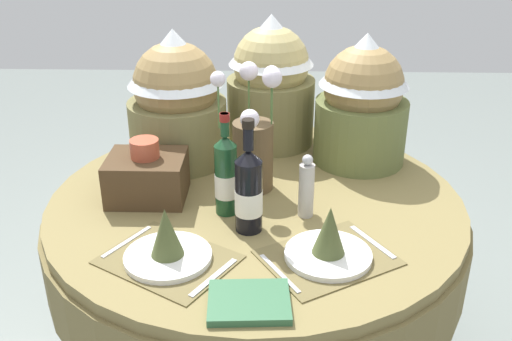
{
  "coord_description": "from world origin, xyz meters",
  "views": [
    {
      "loc": [
        0.05,
        -1.69,
        1.63
      ],
      "look_at": [
        0.0,
        0.03,
        0.8
      ],
      "focal_mm": 40.85,
      "sensor_mm": 36.0,
      "label": 1
    }
  ],
  "objects": [
    {
      "name": "book_on_table",
      "position": [
        0.0,
        -0.56,
        0.73
      ],
      "size": [
        0.21,
        0.17,
        0.02
      ],
      "primitive_type": "cube",
      "rotation": [
        0.0,
        0.0,
        0.06
      ],
      "color": "#336642",
      "rests_on": "dining_table"
    },
    {
      "name": "gift_tub_back_centre",
      "position": [
        0.04,
        0.47,
        0.99
      ],
      "size": [
        0.34,
        0.34,
        0.5
      ],
      "color": "olive",
      "rests_on": "dining_table"
    },
    {
      "name": "dining_table",
      "position": [
        0.0,
        0.0,
        0.57
      ],
      "size": [
        1.38,
        1.38,
        0.72
      ],
      "color": "olive",
      "rests_on": "ground"
    },
    {
      "name": "place_setting_right",
      "position": [
        0.21,
        -0.35,
        0.77
      ],
      "size": [
        0.43,
        0.4,
        0.16
      ],
      "color": "brown",
      "rests_on": "dining_table"
    },
    {
      "name": "flower_vase",
      "position": [
        -0.01,
        0.07,
        0.89
      ],
      "size": [
        0.22,
        0.24,
        0.42
      ],
      "color": "brown",
      "rests_on": "dining_table"
    },
    {
      "name": "wine_bottle_left",
      "position": [
        -0.09,
        -0.1,
        0.85
      ],
      "size": [
        0.07,
        0.07,
        0.33
      ],
      "color": "#194223",
      "rests_on": "dining_table"
    },
    {
      "name": "gift_tub_back_right",
      "position": [
        0.37,
        0.3,
        0.97
      ],
      "size": [
        0.33,
        0.33,
        0.47
      ],
      "color": "olive",
      "rests_on": "dining_table"
    },
    {
      "name": "gift_tub_back_left",
      "position": [
        -0.29,
        0.29,
        0.98
      ],
      "size": [
        0.36,
        0.36,
        0.49
      ],
      "color": "olive",
      "rests_on": "dining_table"
    },
    {
      "name": "wine_bottle_right",
      "position": [
        -0.01,
        -0.2,
        0.85
      ],
      "size": [
        0.08,
        0.08,
        0.35
      ],
      "color": "black",
      "rests_on": "dining_table"
    },
    {
      "name": "place_setting_left",
      "position": [
        -0.23,
        -0.37,
        0.77
      ],
      "size": [
        0.43,
        0.4,
        0.16
      ],
      "color": "brown",
      "rests_on": "dining_table"
    },
    {
      "name": "woven_basket_side_left",
      "position": [
        -0.35,
        -0.01,
        0.8
      ],
      "size": [
        0.25,
        0.2,
        0.2
      ],
      "color": "#47331E",
      "rests_on": "dining_table"
    },
    {
      "name": "pepper_mill",
      "position": [
        0.16,
        -0.11,
        0.82
      ],
      "size": [
        0.05,
        0.05,
        0.2
      ],
      "color": "#B7B2AD",
      "rests_on": "dining_table"
    }
  ]
}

